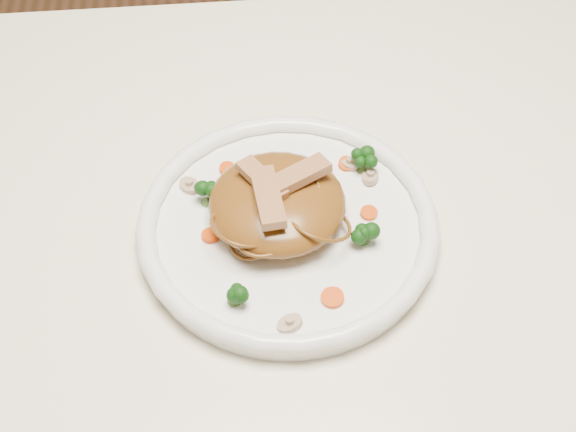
{
  "coord_description": "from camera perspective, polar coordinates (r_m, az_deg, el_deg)",
  "views": [
    {
      "loc": [
        -0.08,
        -0.52,
        1.39
      ],
      "look_at": [
        -0.03,
        -0.01,
        0.78
      ],
      "focal_mm": 50.32,
      "sensor_mm": 36.0,
      "label": 1
    }
  ],
  "objects": [
    {
      "name": "carrot_0",
      "position": [
        0.86,
        4.18,
        3.68
      ],
      "size": [
        0.02,
        0.02,
        0.0
      ],
      "primitive_type": "cylinder",
      "rotation": [
        0.0,
        0.0,
        -0.42
      ],
      "color": "#E24A08",
      "rests_on": "plate"
    },
    {
      "name": "table",
      "position": [
        0.91,
        1.96,
        -4.75
      ],
      "size": [
        1.2,
        0.8,
        0.75
      ],
      "color": "white",
      "rests_on": "ground"
    },
    {
      "name": "chicken_a",
      "position": [
        0.78,
        0.61,
        2.82
      ],
      "size": [
        0.07,
        0.05,
        0.01
      ],
      "primitive_type": "cube",
      "rotation": [
        0.0,
        0.0,
        0.49
      ],
      "color": "tan",
      "rests_on": "noodle_mound"
    },
    {
      "name": "plate",
      "position": [
        0.82,
        -0.0,
        -1.0
      ],
      "size": [
        0.38,
        0.38,
        0.02
      ],
      "primitive_type": "cylinder",
      "rotation": [
        0.0,
        0.0,
        0.34
      ],
      "color": "white",
      "rests_on": "table"
    },
    {
      "name": "carrot_2",
      "position": [
        0.82,
        5.73,
        0.21
      ],
      "size": [
        0.02,
        0.02,
        0.0
      ],
      "primitive_type": "cylinder",
      "rotation": [
        0.0,
        0.0,
        0.13
      ],
      "color": "#E24A08",
      "rests_on": "plate"
    },
    {
      "name": "mushroom_1",
      "position": [
        0.85,
        5.83,
        2.76
      ],
      "size": [
        0.03,
        0.03,
        0.01
      ],
      "primitive_type": "cylinder",
      "rotation": [
        0.0,
        0.0,
        1.3
      ],
      "color": "beige",
      "rests_on": "plate"
    },
    {
      "name": "noodle_mound",
      "position": [
        0.8,
        -0.76,
        0.93
      ],
      "size": [
        0.18,
        0.18,
        0.04
      ],
      "primitive_type": "ellipsoid",
      "rotation": [
        0.0,
        0.0,
        0.42
      ],
      "color": "brown",
      "rests_on": "plate"
    },
    {
      "name": "broccoli_2",
      "position": [
        0.75,
        -3.86,
        -5.43
      ],
      "size": [
        0.03,
        0.03,
        0.03
      ],
      "primitive_type": null,
      "rotation": [
        0.0,
        0.0,
        -0.44
      ],
      "color": "#11400D",
      "rests_on": "plate"
    },
    {
      "name": "mushroom_2",
      "position": [
        0.85,
        -6.96,
        2.15
      ],
      "size": [
        0.04,
        0.04,
        0.01
      ],
      "primitive_type": "cylinder",
      "rotation": [
        0.0,
        0.0,
        -0.88
      ],
      "color": "beige",
      "rests_on": "plate"
    },
    {
      "name": "carrot_3",
      "position": [
        0.86,
        -4.29,
        3.35
      ],
      "size": [
        0.02,
        0.02,
        0.0
      ],
      "primitive_type": "cylinder",
      "rotation": [
        0.0,
        0.0,
        0.0
      ],
      "color": "#E24A08",
      "rests_on": "plate"
    },
    {
      "name": "broccoli_1",
      "position": [
        0.82,
        -5.79,
        1.64
      ],
      "size": [
        0.03,
        0.03,
        0.03
      ],
      "primitive_type": null,
      "rotation": [
        0.0,
        0.0,
        -0.24
      ],
      "color": "#11400D",
      "rests_on": "plate"
    },
    {
      "name": "broccoli_3",
      "position": [
        0.79,
        5.39,
        -1.06
      ],
      "size": [
        0.03,
        0.03,
        0.03
      ],
      "primitive_type": null,
      "rotation": [
        0.0,
        0.0,
        0.04
      ],
      "color": "#11400D",
      "rests_on": "plate"
    },
    {
      "name": "carrot_4",
      "position": [
        0.75,
        3.16,
        -5.78
      ],
      "size": [
        0.03,
        0.03,
        0.0
      ],
      "primitive_type": "cylinder",
      "rotation": [
        0.0,
        0.0,
        -0.26
      ],
      "color": "#E24A08",
      "rests_on": "plate"
    },
    {
      "name": "mushroom_0",
      "position": [
        0.74,
        0.13,
        -7.6
      ],
      "size": [
        0.03,
        0.03,
        0.01
      ],
      "primitive_type": "cylinder",
      "rotation": [
        0.0,
        0.0,
        0.37
      ],
      "color": "beige",
      "rests_on": "plate"
    },
    {
      "name": "carrot_1",
      "position": [
        0.8,
        -5.49,
        -1.38
      ],
      "size": [
        0.02,
        0.02,
        0.0
      ],
      "primitive_type": "cylinder",
      "rotation": [
        0.0,
        0.0,
        0.28
      ],
      "color": "#E24A08",
      "rests_on": "plate"
    },
    {
      "name": "chicken_c",
      "position": [
        0.76,
        -1.43,
        1.33
      ],
      "size": [
        0.03,
        0.08,
        0.01
      ],
      "primitive_type": "cube",
      "rotation": [
        0.0,
        0.0,
        4.81
      ],
      "color": "tan",
      "rests_on": "noodle_mound"
    },
    {
      "name": "mushroom_3",
      "position": [
        0.86,
        4.37,
        3.72
      ],
      "size": [
        0.03,
        0.03,
        0.01
      ],
      "primitive_type": "cylinder",
      "rotation": [
        0.0,
        0.0,
        2.32
      ],
      "color": "beige",
      "rests_on": "plate"
    },
    {
      "name": "broccoli_0",
      "position": [
        0.85,
        5.41,
        4.02
      ],
      "size": [
        0.03,
        0.03,
        0.03
      ],
      "primitive_type": null,
      "rotation": [
        0.0,
        0.0,
        -0.19
      ],
      "color": "#11400D",
      "rests_on": "plate"
    },
    {
      "name": "chicken_b",
      "position": [
        0.78,
        -1.86,
        2.59
      ],
      "size": [
        0.05,
        0.06,
        0.01
      ],
      "primitive_type": "cube",
      "rotation": [
        0.0,
        0.0,
        2.16
      ],
      "color": "tan",
      "rests_on": "noodle_mound"
    }
  ]
}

